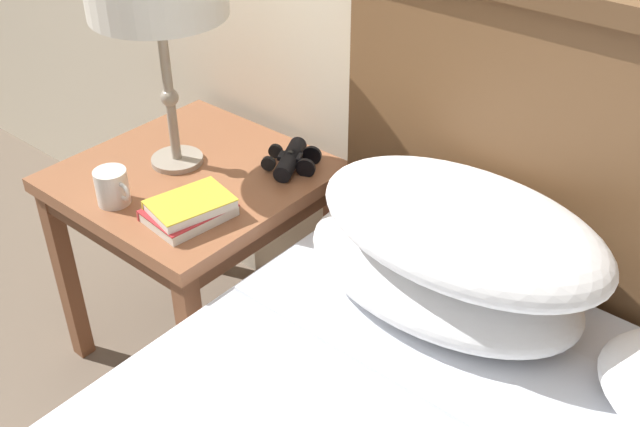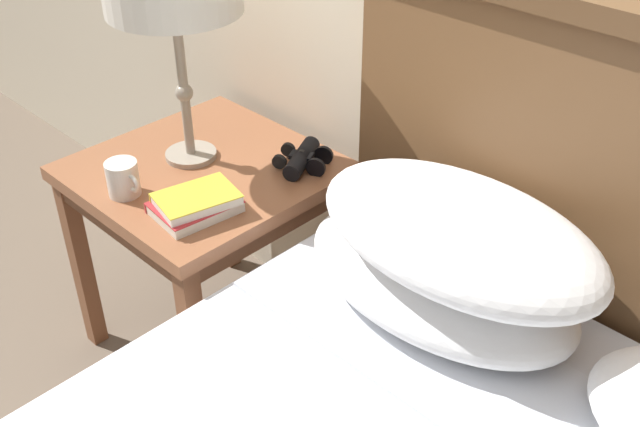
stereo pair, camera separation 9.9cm
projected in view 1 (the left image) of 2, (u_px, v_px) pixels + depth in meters
nightstand at (194, 198)px, 1.90m from camera, size 0.58×0.58×0.59m
book_on_nightstand at (188, 212)px, 1.68m from camera, size 0.16×0.20×0.03m
book_stacked_on_top at (190, 204)px, 1.66m from camera, size 0.16×0.20×0.02m
binoculars_pair at (291, 159)px, 1.86m from camera, size 0.16×0.16×0.05m
coffee_mug at (112, 187)px, 1.71m from camera, size 0.10×0.08×0.08m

